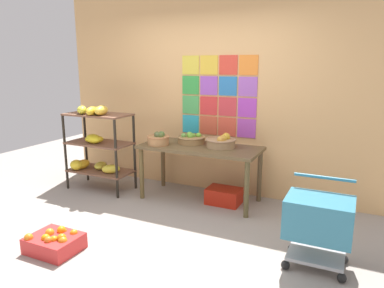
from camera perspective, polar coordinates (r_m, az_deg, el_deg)
The scene contains 10 objects.
ground at distance 3.96m, azimuth -7.07°, elevation -14.36°, with size 9.32×9.32×0.00m, color gray.
back_wall_with_art at distance 5.05m, azimuth 2.95°, elevation 8.13°, with size 4.67×0.07×2.79m.
banana_shelf_unit at distance 5.28m, azimuth -15.07°, elevation 0.22°, with size 0.94×0.53×1.24m.
display_table at distance 4.70m, azimuth 1.29°, elevation -1.42°, with size 1.58×0.70×0.74m.
fruit_basket_left at distance 4.63m, azimuth 4.68°, elevation 0.33°, with size 0.39×0.39×0.18m.
fruit_basket_back_left at distance 4.86m, azimuth -0.13°, elevation 0.80°, with size 0.38×0.38×0.15m.
fruit_basket_centre at distance 4.77m, azimuth -5.37°, elevation 0.82°, with size 0.30×0.30×0.17m.
produce_crate_under_table at distance 4.75m, azimuth 5.08°, elevation -8.23°, with size 0.44×0.31×0.21m, color red.
orange_crate_foreground at distance 3.86m, azimuth -21.02°, elevation -14.38°, with size 0.48×0.39×0.22m.
shopping_cart at distance 3.40m, azimuth 19.48°, elevation -11.36°, with size 0.57×0.47×0.78m.
Camera 1 is at (1.93, -2.96, 1.78)m, focal length 33.54 mm.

